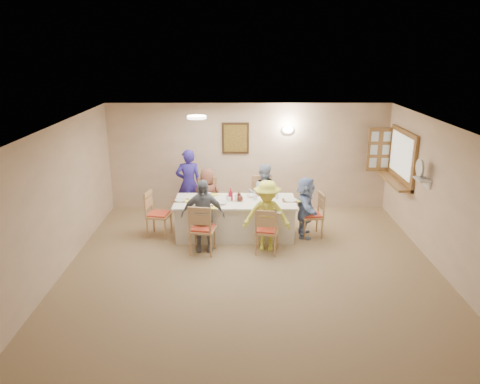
{
  "coord_description": "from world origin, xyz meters",
  "views": [
    {
      "loc": [
        -0.22,
        -7.15,
        3.73
      ],
      "look_at": [
        -0.2,
        1.4,
        1.05
      ],
      "focal_mm": 35.0,
      "sensor_mm": 36.0,
      "label": 1
    }
  ],
  "objects_px": {
    "diner_right_end": "(305,207)",
    "caregiver": "(189,183)",
    "desk_fan": "(421,171)",
    "diner_front_right": "(267,216)",
    "diner_back_left": "(208,197)",
    "condiment_ketchup": "(231,194)",
    "serving_hatch": "(402,157)",
    "diner_front_left": "(203,215)",
    "diner_back_right": "(263,194)",
    "dining_table": "(235,218)",
    "chair_front_right": "(267,230)",
    "chair_left_end": "(159,214)",
    "chair_right_end": "(311,215)",
    "chair_front_left": "(203,228)",
    "chair_back_left": "(208,201)",
    "chair_back_right": "(263,200)"
  },
  "relations": [
    {
      "from": "chair_front_right",
      "to": "diner_back_right",
      "type": "bearing_deg",
      "value": -79.18
    },
    {
      "from": "chair_left_end",
      "to": "caregiver",
      "type": "relative_size",
      "value": 0.61
    },
    {
      "from": "serving_hatch",
      "to": "dining_table",
      "type": "height_order",
      "value": "serving_hatch"
    },
    {
      "from": "chair_front_right",
      "to": "diner_back_left",
      "type": "distance_m",
      "value": 1.91
    },
    {
      "from": "dining_table",
      "to": "chair_front_right",
      "type": "distance_m",
      "value": 1.0
    },
    {
      "from": "diner_back_left",
      "to": "condiment_ketchup",
      "type": "distance_m",
      "value": 0.88
    },
    {
      "from": "desk_fan",
      "to": "diner_front_right",
      "type": "height_order",
      "value": "desk_fan"
    },
    {
      "from": "dining_table",
      "to": "diner_front_right",
      "type": "xyz_separation_m",
      "value": [
        0.6,
        -0.68,
        0.31
      ]
    },
    {
      "from": "caregiver",
      "to": "diner_back_left",
      "type": "bearing_deg",
      "value": 122.46
    },
    {
      "from": "serving_hatch",
      "to": "diner_front_right",
      "type": "bearing_deg",
      "value": -155.36
    },
    {
      "from": "desk_fan",
      "to": "diner_front_right",
      "type": "xyz_separation_m",
      "value": [
        -2.8,
        0.02,
        -0.86
      ]
    },
    {
      "from": "diner_back_right",
      "to": "diner_right_end",
      "type": "bearing_deg",
      "value": 146.62
    },
    {
      "from": "dining_table",
      "to": "chair_left_end",
      "type": "xyz_separation_m",
      "value": [
        -1.55,
        0.0,
        0.1
      ]
    },
    {
      "from": "chair_front_right",
      "to": "diner_back_left",
      "type": "relative_size",
      "value": 0.73
    },
    {
      "from": "desk_fan",
      "to": "diner_front_left",
      "type": "height_order",
      "value": "desk_fan"
    },
    {
      "from": "serving_hatch",
      "to": "diner_back_right",
      "type": "relative_size",
      "value": 1.11
    },
    {
      "from": "chair_right_end",
      "to": "condiment_ketchup",
      "type": "bearing_deg",
      "value": -98.0
    },
    {
      "from": "diner_back_right",
      "to": "diner_right_end",
      "type": "height_order",
      "value": "diner_back_right"
    },
    {
      "from": "chair_back_left",
      "to": "caregiver",
      "type": "xyz_separation_m",
      "value": [
        -0.45,
        0.35,
        0.3
      ]
    },
    {
      "from": "chair_back_right",
      "to": "diner_right_end",
      "type": "relative_size",
      "value": 0.81
    },
    {
      "from": "chair_back_right",
      "to": "chair_front_right",
      "type": "height_order",
      "value": "chair_back_right"
    },
    {
      "from": "desk_fan",
      "to": "chair_left_end",
      "type": "xyz_separation_m",
      "value": [
        -4.95,
        0.7,
        -1.07
      ]
    },
    {
      "from": "desk_fan",
      "to": "dining_table",
      "type": "xyz_separation_m",
      "value": [
        -3.4,
        0.7,
        -1.17
      ]
    },
    {
      "from": "chair_back_left",
      "to": "chair_back_right",
      "type": "xyz_separation_m",
      "value": [
        1.2,
        0.0,
        0.02
      ]
    },
    {
      "from": "chair_front_left",
      "to": "chair_right_end",
      "type": "distance_m",
      "value": 2.29
    },
    {
      "from": "chair_back_left",
      "to": "chair_right_end",
      "type": "bearing_deg",
      "value": -25.99
    },
    {
      "from": "condiment_ketchup",
      "to": "serving_hatch",
      "type": "bearing_deg",
      "value": 10.19
    },
    {
      "from": "dining_table",
      "to": "caregiver",
      "type": "height_order",
      "value": "caregiver"
    },
    {
      "from": "dining_table",
      "to": "diner_back_left",
      "type": "xyz_separation_m",
      "value": [
        -0.6,
        0.68,
        0.25
      ]
    },
    {
      "from": "diner_right_end",
      "to": "caregiver",
      "type": "bearing_deg",
      "value": 68.59
    },
    {
      "from": "chair_front_right",
      "to": "diner_front_left",
      "type": "xyz_separation_m",
      "value": [
        -1.2,
        0.12,
        0.24
      ]
    },
    {
      "from": "diner_front_left",
      "to": "diner_back_left",
      "type": "bearing_deg",
      "value": 87.26
    },
    {
      "from": "condiment_ketchup",
      "to": "chair_left_end",
      "type": "bearing_deg",
      "value": -179.72
    },
    {
      "from": "diner_front_left",
      "to": "serving_hatch",
      "type": "bearing_deg",
      "value": 15.25
    },
    {
      "from": "chair_left_end",
      "to": "diner_back_right",
      "type": "bearing_deg",
      "value": -62.25
    },
    {
      "from": "chair_front_left",
      "to": "diner_front_left",
      "type": "xyz_separation_m",
      "value": [
        0.0,
        0.12,
        0.21
      ]
    },
    {
      "from": "diner_back_right",
      "to": "diner_right_end",
      "type": "relative_size",
      "value": 1.09
    },
    {
      "from": "chair_front_left",
      "to": "diner_front_left",
      "type": "distance_m",
      "value": 0.24
    },
    {
      "from": "desk_fan",
      "to": "diner_right_end",
      "type": "relative_size",
      "value": 0.24
    },
    {
      "from": "chair_front_left",
      "to": "condiment_ketchup",
      "type": "height_order",
      "value": "condiment_ketchup"
    },
    {
      "from": "chair_right_end",
      "to": "chair_left_end",
      "type": "bearing_deg",
      "value": -97.75
    },
    {
      "from": "serving_hatch",
      "to": "condiment_ketchup",
      "type": "bearing_deg",
      "value": -169.81
    },
    {
      "from": "chair_right_end",
      "to": "condiment_ketchup",
      "type": "height_order",
      "value": "condiment_ketchup"
    },
    {
      "from": "chair_left_end",
      "to": "chair_right_end",
      "type": "relative_size",
      "value": 1.04
    },
    {
      "from": "serving_hatch",
      "to": "diner_front_left",
      "type": "xyz_separation_m",
      "value": [
        -4.11,
        -1.33,
        -0.8
      ]
    },
    {
      "from": "dining_table",
      "to": "diner_right_end",
      "type": "bearing_deg",
      "value": 0.0
    },
    {
      "from": "diner_back_right",
      "to": "diner_back_left",
      "type": "bearing_deg",
      "value": 6.28
    },
    {
      "from": "dining_table",
      "to": "condiment_ketchup",
      "type": "relative_size",
      "value": 9.48
    },
    {
      "from": "serving_hatch",
      "to": "diner_front_left",
      "type": "bearing_deg",
      "value": -162.01
    },
    {
      "from": "condiment_ketchup",
      "to": "dining_table",
      "type": "bearing_deg",
      "value": -4.67
    }
  ]
}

